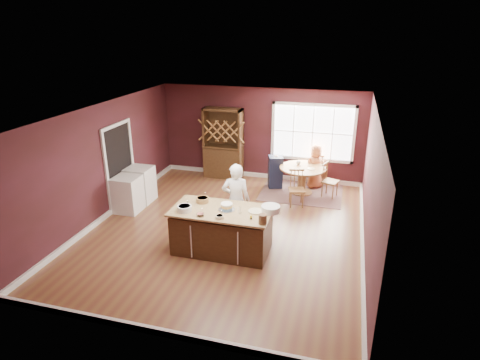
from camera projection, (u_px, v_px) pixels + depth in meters
name	position (u px, v px, depth m)	size (l,w,h in m)	color
room_shell	(226.00, 173.00, 8.65)	(7.00, 7.00, 7.00)	brown
window	(313.00, 133.00, 11.34)	(2.36, 0.10, 1.66)	white
doorway	(120.00, 167.00, 10.04)	(0.08, 1.26, 2.13)	white
kitchen_island	(222.00, 231.00, 8.12)	(1.99, 1.04, 0.92)	#46301B
dining_table	(302.00, 175.00, 10.91)	(1.26, 1.26, 0.75)	brown
baker	(236.00, 200.00, 8.60)	(0.60, 0.40, 1.66)	white
layer_cake	(227.00, 207.00, 7.92)	(0.33, 0.33, 0.14)	white
bowl_blue	(185.00, 208.00, 7.88)	(0.29, 0.29, 0.11)	silver
bowl_yellow	(202.00, 200.00, 8.27)	(0.27, 0.27, 0.10)	#A26E3A
bowl_pink	(200.00, 215.00, 7.68)	(0.15, 0.15, 0.06)	silver
bowl_olive	(220.00, 217.00, 7.59)	(0.16, 0.16, 0.06)	beige
drinking_glass	(240.00, 210.00, 7.77)	(0.07, 0.07, 0.14)	silver
dinner_plate	(256.00, 211.00, 7.87)	(0.29, 0.29, 0.02)	#F9EACF
white_tub	(271.00, 209.00, 7.84)	(0.37, 0.37, 0.13)	white
stoneware_crock	(263.00, 219.00, 7.35)	(0.16, 0.16, 0.19)	brown
toy_figurine	(251.00, 217.00, 7.55)	(0.05, 0.05, 0.08)	yellow
rug	(301.00, 193.00, 11.10)	(2.19, 1.70, 0.01)	brown
chair_east	(330.00, 180.00, 10.70)	(0.40, 0.38, 0.95)	brown
chair_south	(297.00, 188.00, 10.16)	(0.40, 0.38, 0.95)	brown
chair_north	(316.00, 169.00, 11.54)	(0.40, 0.38, 0.95)	brown
seated_woman	(315.00, 166.00, 11.28)	(0.61, 0.40, 1.25)	#CE7443
high_chair	(275.00, 171.00, 11.35)	(0.39, 0.39, 0.95)	#1F2245
toddler	(278.00, 159.00, 11.31)	(0.18, 0.14, 0.26)	#8CA5BF
table_plate	(311.00, 169.00, 10.70)	(0.20, 0.20, 0.02)	beige
table_cup	(298.00, 163.00, 11.01)	(0.12, 0.12, 0.09)	white
hutch	(223.00, 143.00, 11.92)	(1.15, 0.48, 2.10)	black
washer	(128.00, 194.00, 9.88)	(0.62, 0.60, 0.89)	white
dryer	(140.00, 184.00, 10.45)	(0.63, 0.61, 0.92)	white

